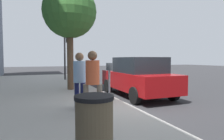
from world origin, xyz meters
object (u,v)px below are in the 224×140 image
object	(u,v)px
parked_sedan_near	(138,77)
street_tree	(70,12)
pedestrian_at_meter	(80,76)
trash_bin	(94,129)
traffic_signal	(66,47)
pedestrian_bystander	(93,77)
parking_meter	(109,74)

from	to	relation	value
parked_sedan_near	street_tree	world-z (taller)	street_tree
pedestrian_at_meter	trash_bin	distance (m)	3.25
pedestrian_at_meter	trash_bin	xyz separation A→B (m)	(-3.17, 0.46, -0.51)
pedestrian_at_meter	traffic_signal	xyz separation A→B (m)	(8.93, -0.89, 1.40)
pedestrian_bystander	street_tree	distance (m)	5.50
street_tree	trash_bin	world-z (taller)	street_tree
parking_meter	street_tree	size ratio (longest dim) A/B	0.27
parked_sedan_near	street_tree	bearing A→B (deg)	50.95
trash_bin	parked_sedan_near	bearing A→B (deg)	-34.97
traffic_signal	trash_bin	xyz separation A→B (m)	(-12.10, 1.35, -1.92)
pedestrian_at_meter	trash_bin	world-z (taller)	pedestrian_at_meter
parked_sedan_near	traffic_signal	size ratio (longest dim) A/B	1.23
pedestrian_bystander	trash_bin	distance (m)	2.62
traffic_signal	trash_bin	world-z (taller)	traffic_signal
traffic_signal	parked_sedan_near	bearing A→B (deg)	-163.08
pedestrian_bystander	street_tree	size ratio (longest dim) A/B	0.34
parking_meter	trash_bin	distance (m)	3.83
pedestrian_bystander	parked_sedan_near	bearing A→B (deg)	-22.89
parking_meter	traffic_signal	bearing A→B (deg)	1.30
pedestrian_at_meter	pedestrian_bystander	xyz separation A→B (m)	(-0.70, -0.22, 0.02)
street_tree	traffic_signal	bearing A→B (deg)	-5.91
pedestrian_at_meter	parked_sedan_near	distance (m)	3.57
street_tree	trash_bin	size ratio (longest dim) A/B	5.20
parking_meter	street_tree	distance (m)	4.75
pedestrian_at_meter	parking_meter	bearing A→B (deg)	-2.12
parked_sedan_near	traffic_signal	xyz separation A→B (m)	(7.09, 2.16, 1.68)
parking_meter	parked_sedan_near	distance (m)	2.51
parked_sedan_near	trash_bin	xyz separation A→B (m)	(-5.02, 3.51, -0.24)
parking_meter	traffic_signal	world-z (taller)	traffic_signal
parked_sedan_near	trash_bin	distance (m)	6.13
parked_sedan_near	traffic_signal	distance (m)	7.59
parking_meter	trash_bin	world-z (taller)	parking_meter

